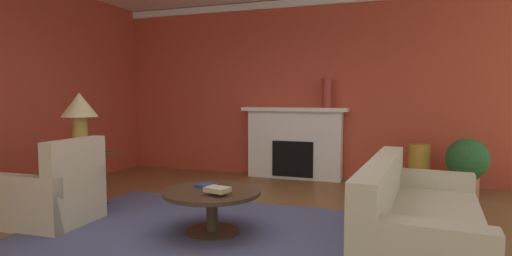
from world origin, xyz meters
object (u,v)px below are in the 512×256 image
(coffee_table, at_px, (212,201))
(armchair_near_window, at_px, (55,196))
(vase_mantel_right, at_px, (327,93))
(sofa, at_px, (417,227))
(fireplace, at_px, (294,145))
(side_table, at_px, (82,176))
(potted_plant, at_px, (467,163))
(table_lamp, at_px, (80,111))
(vase_tall_corner, at_px, (419,168))

(coffee_table, bearing_deg, armchair_near_window, -170.54)
(vase_mantel_right, bearing_deg, sofa, -66.82)
(fireplace, distance_m, vase_mantel_right, 1.04)
(armchair_near_window, relative_size, side_table, 1.36)
(sofa, bearing_deg, armchair_near_window, -176.29)
(coffee_table, bearing_deg, potted_plant, 42.68)
(fireplace, bearing_deg, table_lamp, -127.48)
(vase_mantel_right, bearing_deg, vase_tall_corner, -10.00)
(coffee_table, xyz_separation_m, vase_mantel_right, (0.65, 2.98, 1.12))
(potted_plant, bearing_deg, vase_mantel_right, 165.68)
(fireplace, relative_size, table_lamp, 2.40)
(vase_mantel_right, distance_m, potted_plant, 2.29)
(fireplace, distance_m, potted_plant, 2.63)
(fireplace, relative_size, sofa, 0.83)
(vase_tall_corner, bearing_deg, armchair_near_window, -141.72)
(fireplace, height_order, side_table, fireplace)
(coffee_table, distance_m, vase_mantel_right, 3.24)
(armchair_near_window, height_order, coffee_table, armchair_near_window)
(coffee_table, height_order, table_lamp, table_lamp)
(sofa, distance_m, vase_mantel_right, 3.49)
(sofa, bearing_deg, coffee_table, 178.45)
(table_lamp, distance_m, vase_mantel_right, 3.73)
(sofa, height_order, side_table, sofa)
(fireplace, distance_m, sofa, 3.60)
(sofa, height_order, vase_tall_corner, sofa)
(vase_tall_corner, distance_m, potted_plant, 0.67)
(side_table, height_order, vase_tall_corner, side_table)
(fireplace, bearing_deg, sofa, -59.03)
(armchair_near_window, bearing_deg, potted_plant, 31.89)
(table_lamp, bearing_deg, vase_mantel_right, 45.31)
(fireplace, relative_size, potted_plant, 2.16)
(coffee_table, xyz_separation_m, table_lamp, (-1.97, 0.33, 0.89))
(sofa, relative_size, vase_mantel_right, 4.55)
(coffee_table, distance_m, table_lamp, 2.18)
(coffee_table, bearing_deg, table_lamp, 170.43)
(vase_mantel_right, bearing_deg, table_lamp, -134.69)
(table_lamp, relative_size, vase_mantel_right, 1.58)
(fireplace, bearing_deg, potted_plant, -12.40)
(side_table, distance_m, vase_mantel_right, 3.87)
(coffee_table, distance_m, vase_tall_corner, 3.42)
(table_lamp, bearing_deg, coffee_table, -9.57)
(table_lamp, bearing_deg, armchair_near_window, -71.51)
(armchair_near_window, relative_size, coffee_table, 0.95)
(fireplace, xyz_separation_m, armchair_near_window, (-1.86, -3.32, -0.27))
(side_table, height_order, vase_mantel_right, vase_mantel_right)
(vase_mantel_right, bearing_deg, potted_plant, -14.32)
(table_lamp, bearing_deg, fireplace, 52.52)
(table_lamp, height_order, vase_tall_corner, table_lamp)
(table_lamp, distance_m, vase_tall_corner, 4.77)
(fireplace, distance_m, armchair_near_window, 3.81)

